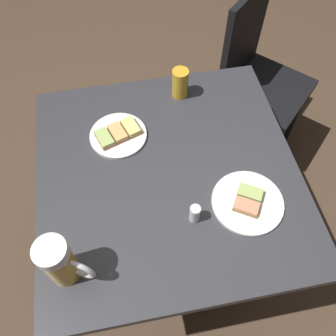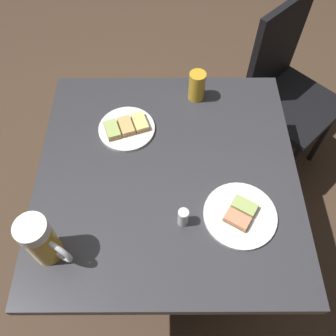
# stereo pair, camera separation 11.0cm
# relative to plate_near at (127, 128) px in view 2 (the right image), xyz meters

# --- Properties ---
(ground_plane) EXTENTS (6.00, 6.00, 0.00)m
(ground_plane) POSITION_rel_plate_near_xyz_m (0.17, 0.14, -0.77)
(ground_plane) COLOR #4C3828
(cafe_table) EXTENTS (0.83, 0.82, 0.76)m
(cafe_table) POSITION_rel_plate_near_xyz_m (0.17, 0.14, -0.16)
(cafe_table) COLOR black
(cafe_table) RESTS_ON ground_plane
(plate_near) EXTENTS (0.19, 0.19, 0.03)m
(plate_near) POSITION_rel_plate_near_xyz_m (0.00, 0.00, 0.00)
(plate_near) COLOR white
(plate_near) RESTS_ON cafe_table
(plate_far) EXTENTS (0.21, 0.21, 0.03)m
(plate_far) POSITION_rel_plate_near_xyz_m (0.32, 0.35, -0.00)
(plate_far) COLOR white
(plate_far) RESTS_ON cafe_table
(beer_mug) EXTENTS (0.09, 0.13, 0.17)m
(beer_mug) POSITION_rel_plate_near_xyz_m (0.43, -0.18, 0.07)
(beer_mug) COLOR gold
(beer_mug) RESTS_ON cafe_table
(beer_glass_small) EXTENTS (0.06, 0.06, 0.11)m
(beer_glass_small) POSITION_rel_plate_near_xyz_m (-0.15, 0.24, 0.04)
(beer_glass_small) COLOR gold
(beer_glass_small) RESTS_ON cafe_table
(salt_shaker) EXTENTS (0.03, 0.03, 0.06)m
(salt_shaker) POSITION_rel_plate_near_xyz_m (0.34, 0.18, 0.02)
(salt_shaker) COLOR silver
(salt_shaker) RESTS_ON cafe_table
(cafe_chair) EXTENTS (0.54, 0.54, 0.90)m
(cafe_chair) POSITION_rel_plate_near_xyz_m (-0.45, 0.69, -0.26)
(cafe_chair) COLOR black
(cafe_chair) RESTS_ON ground_plane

